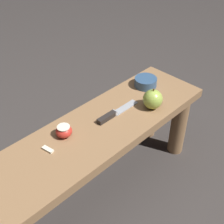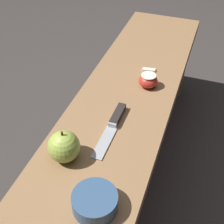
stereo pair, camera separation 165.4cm
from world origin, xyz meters
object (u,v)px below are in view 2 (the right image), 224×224
at_px(apple_cut, 148,80).
at_px(apple_whole, 64,146).
at_px(wooden_bench, 128,110).
at_px(knife, 114,122).
at_px(bowl, 95,202).

bearing_deg(apple_cut, apple_whole, 161.64).
distance_m(wooden_bench, apple_whole, 0.37).
distance_m(knife, apple_cut, 0.22).
height_order(knife, bowl, bowl).
relative_size(wooden_bench, apple_cut, 19.21).
height_order(apple_cut, bowl, apple_cut).
relative_size(apple_cut, bowl, 0.61).
height_order(knife, apple_whole, apple_whole).
bearing_deg(wooden_bench, apple_whole, 168.15).
height_order(wooden_bench, knife, knife).
bearing_deg(bowl, wooden_bench, 7.28).
xyz_separation_m(knife, apple_whole, (-0.16, 0.08, 0.03)).
xyz_separation_m(wooden_bench, apple_whole, (-0.34, 0.07, 0.13)).
xyz_separation_m(knife, bowl, (-0.28, -0.05, 0.01)).
relative_size(knife, bowl, 2.12).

